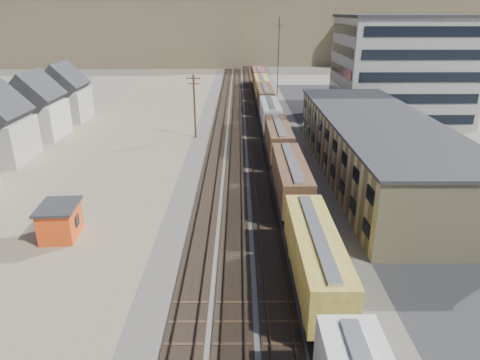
{
  "coord_description": "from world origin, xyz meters",
  "views": [
    {
      "loc": [
        -1.64,
        -24.41,
        18.89
      ],
      "look_at": [
        -1.49,
        15.86,
        3.0
      ],
      "focal_mm": 32.0,
      "sensor_mm": 36.0,
      "label": 1
    }
  ],
  "objects_px": {
    "freight_train": "(274,124)",
    "maintenance_shed": "(60,221)",
    "utility_pole_north": "(195,105)",
    "parked_car_blue": "(392,120)"
  },
  "relations": [
    {
      "from": "freight_train",
      "to": "maintenance_shed",
      "type": "relative_size",
      "value": 26.82
    },
    {
      "from": "utility_pole_north",
      "to": "parked_car_blue",
      "type": "bearing_deg",
      "value": 14.49
    },
    {
      "from": "utility_pole_north",
      "to": "maintenance_shed",
      "type": "relative_size",
      "value": 2.24
    },
    {
      "from": "freight_train",
      "to": "utility_pole_north",
      "type": "xyz_separation_m",
      "value": [
        -12.3,
        2.27,
        2.5
      ]
    },
    {
      "from": "maintenance_shed",
      "to": "parked_car_blue",
      "type": "distance_m",
      "value": 60.08
    },
    {
      "from": "freight_train",
      "to": "parked_car_blue",
      "type": "bearing_deg",
      "value": 26.69
    },
    {
      "from": "utility_pole_north",
      "to": "parked_car_blue",
      "type": "xyz_separation_m",
      "value": [
        34.6,
        8.94,
        -4.53
      ]
    },
    {
      "from": "utility_pole_north",
      "to": "parked_car_blue",
      "type": "height_order",
      "value": "utility_pole_north"
    },
    {
      "from": "freight_train",
      "to": "parked_car_blue",
      "type": "height_order",
      "value": "freight_train"
    },
    {
      "from": "utility_pole_north",
      "to": "parked_car_blue",
      "type": "distance_m",
      "value": 36.02
    }
  ]
}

